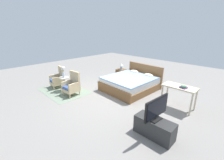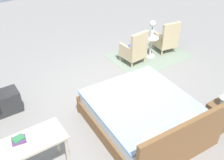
# 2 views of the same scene
# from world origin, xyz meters

# --- Properties ---
(ground_plane) EXTENTS (16.00, 16.00, 0.00)m
(ground_plane) POSITION_xyz_m (0.00, 0.00, 0.00)
(ground_plane) COLOR gray
(floor_rug) EXTENTS (2.10, 1.50, 0.01)m
(floor_rug) POSITION_xyz_m (-1.93, -1.02, 0.00)
(floor_rug) COLOR gray
(floor_rug) RESTS_ON ground_plane
(bed) EXTENTS (1.92, 2.20, 0.96)m
(bed) POSITION_xyz_m (-0.01, 1.11, 0.30)
(bed) COLOR brown
(bed) RESTS_ON ground_plane
(armchair_by_window_left) EXTENTS (0.62, 0.62, 0.92)m
(armchair_by_window_left) POSITION_xyz_m (-2.50, -0.96, 0.38)
(armchair_by_window_left) COLOR #CCB284
(armchair_by_window_left) RESTS_ON floor_rug
(armchair_by_window_right) EXTENTS (0.58, 0.58, 0.92)m
(armchair_by_window_right) POSITION_xyz_m (-1.35, -0.96, 0.38)
(armchair_by_window_right) COLOR #CCB284
(armchair_by_window_right) RESTS_ON floor_rug
(side_table) EXTENTS (0.40, 0.40, 0.59)m
(side_table) POSITION_xyz_m (-1.93, -0.97, 0.37)
(side_table) COLOR beige
(side_table) RESTS_ON ground_plane
(flower_vase) EXTENTS (0.17, 0.17, 0.48)m
(flower_vase) POSITION_xyz_m (-1.93, -0.97, 0.88)
(flower_vase) COLOR silver
(flower_vase) RESTS_ON side_table
(nightstand) EXTENTS (0.44, 0.41, 0.54)m
(nightstand) POSITION_xyz_m (-1.23, 1.85, 0.27)
(nightstand) COLOR brown
(nightstand) RESTS_ON ground_plane
(vanity_desk) EXTENTS (1.04, 0.52, 0.77)m
(vanity_desk) POSITION_xyz_m (2.08, 0.92, 0.65)
(vanity_desk) COLOR beige
(vanity_desk) RESTS_ON ground_plane
(book_stack) EXTENTS (0.22, 0.19, 0.07)m
(book_stack) POSITION_xyz_m (2.21, 0.85, 0.80)
(book_stack) COLOR #66387A
(book_stack) RESTS_ON vanity_desk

